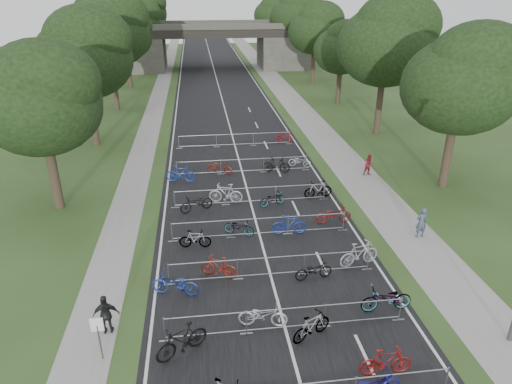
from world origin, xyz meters
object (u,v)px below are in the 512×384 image
Objects in this scene: overpass_bridge at (213,46)px; pedestrian_c at (106,315)px; park_sign at (98,331)px; pedestrian_b at (369,165)px; pedestrian_a at (421,222)px.

pedestrian_c is at bearing -96.40° from overpass_bridge.
park_sign is 21.96m from pedestrian_b.
overpass_bridge reaches higher than park_sign.
park_sign is 16.68m from pedestrian_a.
overpass_bridge is at bearing 83.74° from park_sign.
overpass_bridge is at bearing -87.50° from pedestrian_a.
overpass_bridge reaches higher than pedestrian_a.
pedestrian_b is 0.91× the size of pedestrian_c.
pedestrian_a is at bearing -164.04° from pedestrian_c.
overpass_bridge reaches higher than pedestrian_b.
pedestrian_b is at bearing 44.84° from park_sign.
pedestrian_a is at bearing -96.75° from pedestrian_b.
park_sign is 1.20× the size of pedestrian_b.
pedestrian_a is at bearing -81.32° from overpass_bridge.
pedestrian_c is (-6.80, -60.61, -2.69)m from overpass_bridge.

